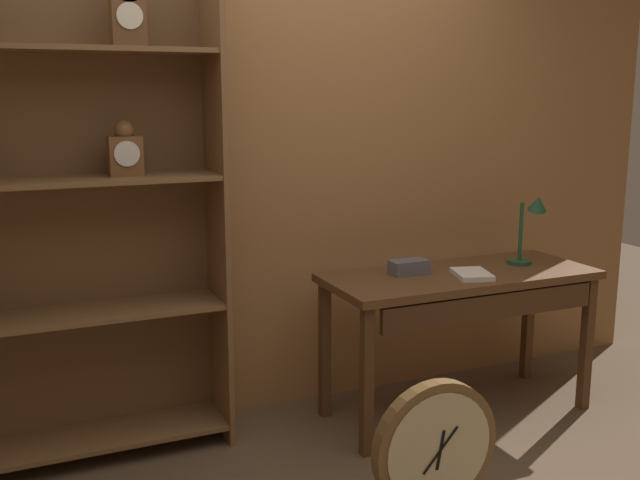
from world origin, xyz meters
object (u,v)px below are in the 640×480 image
Objects in this scene: bookshelf at (42,215)px; toolbox_small at (409,267)px; desk_lamp at (531,223)px; round_clock_large at (435,450)px; workbench at (462,291)px; open_repair_manual at (472,274)px.

toolbox_small is (1.67, -0.23, -0.34)m from bookshelf.
desk_lamp is 0.67× the size of round_clock_large.
desk_lamp is (0.43, 0.02, 0.31)m from workbench.
desk_lamp reaches higher than open_repair_manual.
workbench reaches higher than round_clock_large.
desk_lamp is at bearing 3.27° from workbench.
open_repair_manual is at bearing -34.20° from toolbox_small.
round_clock_large is at bearing -40.25° from bookshelf.
workbench is 0.30m from toolbox_small.
bookshelf is 3.99× the size of round_clock_large.
toolbox_small reaches higher than open_repair_manual.
bookshelf is at bearing 172.11° from toolbox_small.
round_clock_large is at bearing -129.62° from workbench.
workbench is at bearing -20.96° from toolbox_small.
toolbox_small is (-0.68, 0.07, -0.19)m from desk_lamp.
round_clock_large is at bearing -143.29° from desk_lamp.
bookshelf is 1.64× the size of workbench.
workbench is at bearing 105.63° from open_repair_manual.
toolbox_small reaches higher than round_clock_large.
desk_lamp is (2.35, -0.31, -0.15)m from bookshelf.
workbench is (1.93, -0.33, -0.46)m from bookshelf.
bookshelf is at bearing 139.75° from round_clock_large.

